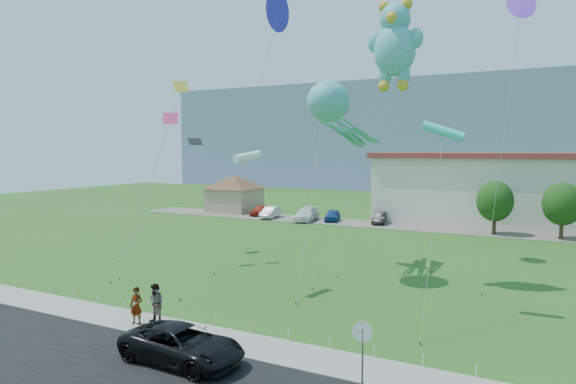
{
  "coord_description": "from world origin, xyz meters",
  "views": [
    {
      "loc": [
        15.4,
        -21.17,
        8.56
      ],
      "look_at": [
        0.09,
        8.0,
        5.84
      ],
      "focal_mm": 32.0,
      "sensor_mm": 36.0,
      "label": 1
    }
  ],
  "objects_px": {
    "parked_car_white": "(306,214)",
    "teddy_bear_kite": "(395,43)",
    "pedestrian_left": "(136,306)",
    "pavilion": "(235,190)",
    "stop_sign": "(363,338)",
    "parked_car_blue": "(332,215)",
    "parked_car_red": "(260,210)",
    "parked_car_silver": "(270,212)",
    "parked_car_black": "(379,218)",
    "octopus_kite": "(335,113)",
    "suv": "(182,344)",
    "pedestrian_right": "(156,304)"
  },
  "relations": [
    {
      "from": "parked_car_white",
      "to": "teddy_bear_kite",
      "type": "relative_size",
      "value": 0.29
    },
    {
      "from": "pedestrian_left",
      "to": "teddy_bear_kite",
      "type": "bearing_deg",
      "value": 48.8
    },
    {
      "from": "pavilion",
      "to": "parked_car_white",
      "type": "height_order",
      "value": "pavilion"
    },
    {
      "from": "pedestrian_left",
      "to": "teddy_bear_kite",
      "type": "xyz_separation_m",
      "value": [
        8.37,
        14.56,
        14.33
      ]
    },
    {
      "from": "stop_sign",
      "to": "parked_car_blue",
      "type": "height_order",
      "value": "stop_sign"
    },
    {
      "from": "parked_car_blue",
      "to": "pavilion",
      "type": "bearing_deg",
      "value": 155.02
    },
    {
      "from": "parked_car_white",
      "to": "pavilion",
      "type": "bearing_deg",
      "value": 152.88
    },
    {
      "from": "stop_sign",
      "to": "teddy_bear_kite",
      "type": "bearing_deg",
      "value": 102.78
    },
    {
      "from": "parked_car_blue",
      "to": "teddy_bear_kite",
      "type": "relative_size",
      "value": 0.22
    },
    {
      "from": "pavilion",
      "to": "parked_car_red",
      "type": "bearing_deg",
      "value": -22.69
    },
    {
      "from": "parked_car_silver",
      "to": "parked_car_black",
      "type": "relative_size",
      "value": 1.06
    },
    {
      "from": "stop_sign",
      "to": "parked_car_silver",
      "type": "relative_size",
      "value": 0.59
    },
    {
      "from": "parked_car_silver",
      "to": "octopus_kite",
      "type": "height_order",
      "value": "octopus_kite"
    },
    {
      "from": "stop_sign",
      "to": "octopus_kite",
      "type": "height_order",
      "value": "octopus_kite"
    },
    {
      "from": "stop_sign",
      "to": "parked_car_red",
      "type": "distance_m",
      "value": 48.82
    },
    {
      "from": "suv",
      "to": "pedestrian_left",
      "type": "bearing_deg",
      "value": 65.24
    },
    {
      "from": "pedestrian_right",
      "to": "parked_car_white",
      "type": "xyz_separation_m",
      "value": [
        -9.41,
        36.59,
        -0.25
      ]
    },
    {
      "from": "suv",
      "to": "pedestrian_right",
      "type": "distance_m",
      "value": 5.01
    },
    {
      "from": "teddy_bear_kite",
      "to": "suv",
      "type": "bearing_deg",
      "value": -101.75
    },
    {
      "from": "pavilion",
      "to": "pedestrian_right",
      "type": "relative_size",
      "value": 4.7
    },
    {
      "from": "pedestrian_left",
      "to": "parked_car_silver",
      "type": "xyz_separation_m",
      "value": [
        -13.65,
        37.13,
        -0.24
      ]
    },
    {
      "from": "pedestrian_left",
      "to": "octopus_kite",
      "type": "height_order",
      "value": "octopus_kite"
    },
    {
      "from": "pedestrian_left",
      "to": "parked_car_red",
      "type": "distance_m",
      "value": 41.99
    },
    {
      "from": "pedestrian_left",
      "to": "suv",
      "type": "bearing_deg",
      "value": -38.24
    },
    {
      "from": "pavilion",
      "to": "stop_sign",
      "type": "relative_size",
      "value": 3.68
    },
    {
      "from": "stop_sign",
      "to": "parked_car_black",
      "type": "xyz_separation_m",
      "value": [
        -12.02,
        39.9,
        -1.15
      ]
    },
    {
      "from": "suv",
      "to": "pedestrian_left",
      "type": "relative_size",
      "value": 2.91
    },
    {
      "from": "pavilion",
      "to": "stop_sign",
      "type": "distance_m",
      "value": 53.9
    },
    {
      "from": "octopus_kite",
      "to": "parked_car_red",
      "type": "bearing_deg",
      "value": 130.1
    },
    {
      "from": "parked_car_red",
      "to": "parked_car_silver",
      "type": "relative_size",
      "value": 0.92
    },
    {
      "from": "suv",
      "to": "teddy_bear_kite",
      "type": "height_order",
      "value": "teddy_bear_kite"
    },
    {
      "from": "suv",
      "to": "stop_sign",
      "type": "bearing_deg",
      "value": -77.49
    },
    {
      "from": "suv",
      "to": "parked_car_black",
      "type": "bearing_deg",
      "value": 8.98
    },
    {
      "from": "parked_car_white",
      "to": "octopus_kite",
      "type": "bearing_deg",
      "value": -70.2
    },
    {
      "from": "parked_car_black",
      "to": "parked_car_blue",
      "type": "bearing_deg",
      "value": 173.33
    },
    {
      "from": "parked_car_red",
      "to": "parked_car_black",
      "type": "distance_m",
      "value": 16.05
    },
    {
      "from": "parked_car_blue",
      "to": "teddy_bear_kite",
      "type": "xyz_separation_m",
      "value": [
        14.1,
        -23.67,
        14.6
      ]
    },
    {
      "from": "pavilion",
      "to": "suv",
      "type": "relative_size",
      "value": 1.74
    },
    {
      "from": "suv",
      "to": "parked_car_silver",
      "type": "relative_size",
      "value": 1.24
    },
    {
      "from": "parked_car_blue",
      "to": "parked_car_red",
      "type": "bearing_deg",
      "value": 162.11
    },
    {
      "from": "pedestrian_left",
      "to": "parked_car_blue",
      "type": "distance_m",
      "value": 38.65
    },
    {
      "from": "pedestrian_right",
      "to": "parked_car_white",
      "type": "distance_m",
      "value": 37.78
    },
    {
      "from": "stop_sign",
      "to": "suv",
      "type": "relative_size",
      "value": 0.47
    },
    {
      "from": "parked_car_white",
      "to": "stop_sign",
      "type": "bearing_deg",
      "value": -71.78
    },
    {
      "from": "parked_car_red",
      "to": "octopus_kite",
      "type": "distance_m",
      "value": 33.45
    },
    {
      "from": "parked_car_red",
      "to": "pavilion",
      "type": "bearing_deg",
      "value": 151.12
    },
    {
      "from": "parked_car_white",
      "to": "parked_car_black",
      "type": "bearing_deg",
      "value": 1.04
    },
    {
      "from": "parked_car_red",
      "to": "octopus_kite",
      "type": "height_order",
      "value": "octopus_kite"
    },
    {
      "from": "stop_sign",
      "to": "parked_car_black",
      "type": "distance_m",
      "value": 41.69
    },
    {
      "from": "stop_sign",
      "to": "parked_car_black",
      "type": "bearing_deg",
      "value": 106.76
    }
  ]
}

